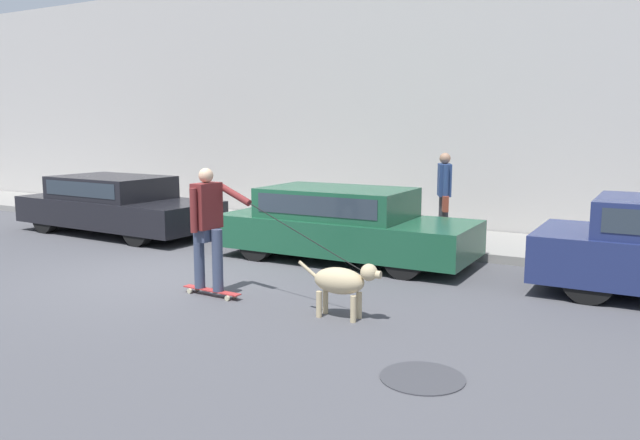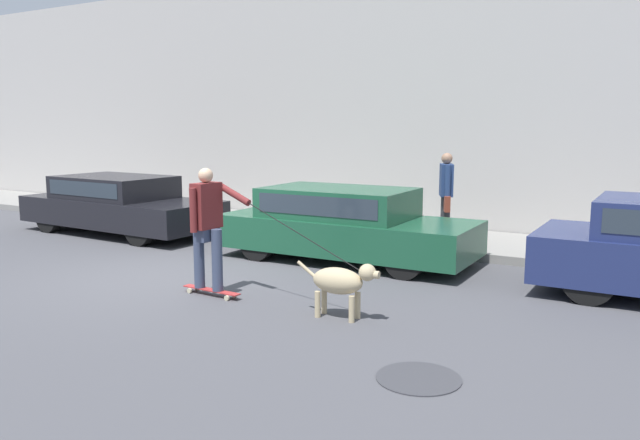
# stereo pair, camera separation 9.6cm
# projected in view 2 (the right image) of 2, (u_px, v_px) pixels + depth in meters

# --- Properties ---
(ground_plane) EXTENTS (36.00, 36.00, 0.00)m
(ground_plane) POSITION_uv_depth(u_px,v_px,m) (171.00, 277.00, 9.53)
(ground_plane) COLOR #47474C
(back_wall) EXTENTS (32.00, 0.30, 5.75)m
(back_wall) POSITION_uv_depth(u_px,v_px,m) (350.00, 99.00, 14.17)
(back_wall) COLOR #B2ADA8
(back_wall) RESTS_ON ground_plane
(sidewalk_curb) EXTENTS (30.00, 2.38, 0.15)m
(sidewalk_curb) POSITION_uv_depth(u_px,v_px,m) (320.00, 229.00, 13.43)
(sidewalk_curb) COLOR gray
(sidewalk_curb) RESTS_ON ground_plane
(parked_car_0) EXTENTS (4.64, 1.96, 1.22)m
(parked_car_0) POSITION_uv_depth(u_px,v_px,m) (119.00, 205.00, 13.31)
(parked_car_0) COLOR black
(parked_car_0) RESTS_ON ground_plane
(parked_car_1) EXTENTS (4.36, 1.74, 1.24)m
(parked_car_1) POSITION_uv_depth(u_px,v_px,m) (344.00, 225.00, 10.61)
(parked_car_1) COLOR black
(parked_car_1) RESTS_ON ground_plane
(dog) EXTENTS (1.08, 0.35, 0.70)m
(dog) POSITION_uv_depth(u_px,v_px,m) (341.00, 282.00, 7.42)
(dog) COLOR tan
(dog) RESTS_ON ground_plane
(skateboarder) EXTENTS (2.82, 0.60, 1.73)m
(skateboarder) POSITION_uv_depth(u_px,v_px,m) (208.00, 224.00, 8.35)
(skateboarder) COLOR beige
(skateboarder) RESTS_ON ground_plane
(pedestrian_with_bag) EXTENTS (0.40, 0.69, 1.63)m
(pedestrian_with_bag) POSITION_uv_depth(u_px,v_px,m) (446.00, 192.00, 11.70)
(pedestrian_with_bag) COLOR #28282D
(pedestrian_with_bag) RESTS_ON sidewalk_curb
(manhole_cover) EXTENTS (0.78, 0.78, 0.01)m
(manhole_cover) POSITION_uv_depth(u_px,v_px,m) (419.00, 378.00, 5.70)
(manhole_cover) COLOR #38383D
(manhole_cover) RESTS_ON ground_plane
(fire_hydrant) EXTENTS (0.18, 0.18, 0.64)m
(fire_hydrant) POSITION_uv_depth(u_px,v_px,m) (63.00, 205.00, 15.40)
(fire_hydrant) COLOR #4C5156
(fire_hydrant) RESTS_ON ground_plane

